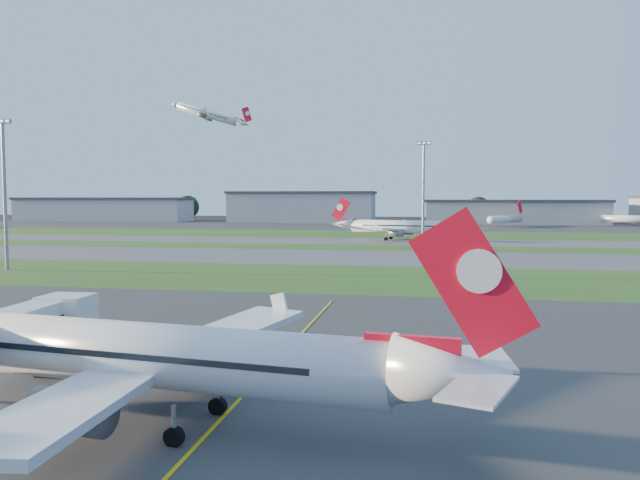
% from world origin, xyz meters
% --- Properties ---
extents(ground, '(700.00, 700.00, 0.00)m').
position_xyz_m(ground, '(0.00, 0.00, 0.00)').
color(ground, black).
rests_on(ground, ground).
extents(apron_near, '(300.00, 70.00, 0.01)m').
position_xyz_m(apron_near, '(0.00, 0.00, 0.01)').
color(apron_near, '#333335').
rests_on(apron_near, ground).
extents(grass_strip_a, '(300.00, 34.00, 0.01)m').
position_xyz_m(grass_strip_a, '(0.00, 52.00, 0.01)').
color(grass_strip_a, '#2D551C').
rests_on(grass_strip_a, ground).
extents(taxiway_a, '(300.00, 32.00, 0.01)m').
position_xyz_m(taxiway_a, '(0.00, 85.00, 0.01)').
color(taxiway_a, '#515154').
rests_on(taxiway_a, ground).
extents(grass_strip_b, '(300.00, 18.00, 0.01)m').
position_xyz_m(grass_strip_b, '(0.00, 110.00, 0.01)').
color(grass_strip_b, '#2D551C').
rests_on(grass_strip_b, ground).
extents(taxiway_b, '(300.00, 26.00, 0.01)m').
position_xyz_m(taxiway_b, '(0.00, 132.00, 0.01)').
color(taxiway_b, '#515154').
rests_on(taxiway_b, ground).
extents(grass_strip_c, '(300.00, 40.00, 0.01)m').
position_xyz_m(grass_strip_c, '(0.00, 165.00, 0.01)').
color(grass_strip_c, '#2D551C').
rests_on(grass_strip_c, ground).
extents(apron_far, '(400.00, 80.00, 0.01)m').
position_xyz_m(apron_far, '(0.00, 225.00, 0.01)').
color(apron_far, '#333335').
rests_on(apron_far, ground).
extents(yellow_line, '(0.25, 60.00, 0.02)m').
position_xyz_m(yellow_line, '(5.00, 0.00, 0.00)').
color(yellow_line, gold).
rests_on(yellow_line, ground).
extents(airliner_parked, '(34.72, 29.29, 10.86)m').
position_xyz_m(airliner_parked, '(1.29, -11.82, 3.81)').
color(airliner_parked, white).
rests_on(airliner_parked, ground).
extents(airliner_taxiing, '(35.19, 29.52, 11.13)m').
position_xyz_m(airliner_taxiing, '(7.75, 137.36, 3.91)').
color(airliner_taxiing, white).
rests_on(airliner_taxiing, ground).
extents(airliner_departing, '(33.43, 28.24, 10.44)m').
position_xyz_m(airliner_departing, '(-79.68, 219.21, 48.62)').
color(airliner_departing, white).
extents(mini_jet_near, '(17.19, 24.83, 9.48)m').
position_xyz_m(mini_jet_near, '(47.90, 225.84, 3.28)').
color(mini_jet_near, white).
rests_on(mini_jet_near, ground).
extents(mini_jet_far, '(28.22, 9.11, 9.48)m').
position_xyz_m(mini_jet_far, '(101.46, 235.65, 3.28)').
color(mini_jet_far, white).
rests_on(mini_jet_far, ground).
extents(light_mast_west, '(3.20, 0.70, 25.80)m').
position_xyz_m(light_mast_west, '(-55.00, 52.00, 14.81)').
color(light_mast_west, gray).
rests_on(light_mast_west, ground).
extents(light_mast_centre, '(3.20, 0.70, 25.80)m').
position_xyz_m(light_mast_centre, '(15.00, 108.00, 14.81)').
color(light_mast_centre, gray).
rests_on(light_mast_centre, ground).
extents(hangar_far_west, '(91.80, 23.00, 12.20)m').
position_xyz_m(hangar_far_west, '(-150.00, 255.00, 6.14)').
color(hangar_far_west, '#93959A').
rests_on(hangar_far_west, ground).
extents(hangar_west, '(71.40, 23.00, 15.20)m').
position_xyz_m(hangar_west, '(-45.00, 255.00, 7.64)').
color(hangar_west, '#93959A').
rests_on(hangar_west, ground).
extents(hangar_east, '(81.60, 23.00, 11.20)m').
position_xyz_m(hangar_east, '(55.00, 255.00, 5.64)').
color(hangar_east, '#93959A').
rests_on(hangar_east, ground).
extents(tree_far_west, '(11.00, 11.00, 12.00)m').
position_xyz_m(tree_far_west, '(-190.00, 268.00, 6.49)').
color(tree_far_west, black).
rests_on(tree_far_west, ground).
extents(tree_west, '(12.10, 12.10, 13.20)m').
position_xyz_m(tree_west, '(-110.00, 270.00, 7.14)').
color(tree_west, black).
rests_on(tree_west, ground).
extents(tree_mid_west, '(9.90, 9.90, 10.80)m').
position_xyz_m(tree_mid_west, '(-20.00, 266.00, 5.84)').
color(tree_mid_west, black).
rests_on(tree_mid_west, ground).
extents(tree_mid_east, '(11.55, 11.55, 12.60)m').
position_xyz_m(tree_mid_east, '(40.00, 269.00, 6.81)').
color(tree_mid_east, black).
rests_on(tree_mid_east, ground).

